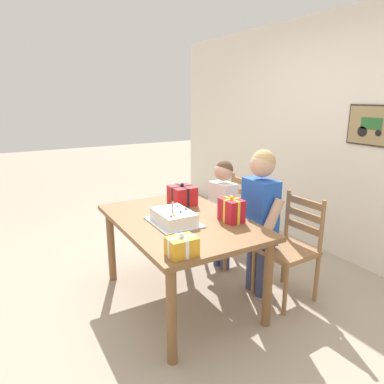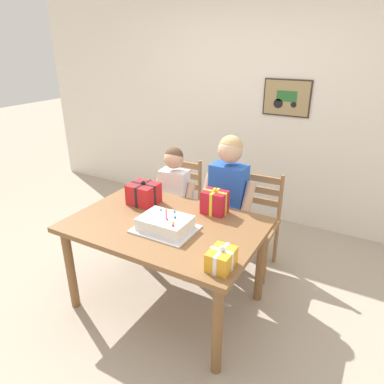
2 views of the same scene
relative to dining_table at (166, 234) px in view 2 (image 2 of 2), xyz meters
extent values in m
plane|color=tan|center=(0.00, 0.00, -0.66)|extent=(20.00, 20.00, 0.00)
cube|color=silver|center=(0.00, 1.96, 0.64)|extent=(6.40, 0.08, 2.60)
cube|color=#332823|center=(0.33, 1.91, 0.80)|extent=(0.51, 0.02, 0.39)
cube|color=#9E8456|center=(0.33, 1.90, 0.80)|extent=(0.48, 0.01, 0.36)
cube|color=#28662D|center=(0.33, 1.90, 0.82)|extent=(0.22, 0.01, 0.11)
cylinder|color=black|center=(0.25, 1.90, 0.74)|extent=(0.10, 0.01, 0.10)
cylinder|color=black|center=(0.41, 1.90, 0.74)|extent=(0.06, 0.01, 0.06)
cube|color=brown|center=(0.00, 0.00, 0.07)|extent=(1.45, 0.98, 0.04)
cylinder|color=brown|center=(-0.64, -0.41, -0.30)|extent=(0.07, 0.07, 0.71)
cylinder|color=brown|center=(0.64, -0.41, -0.30)|extent=(0.07, 0.07, 0.71)
cylinder|color=brown|center=(-0.64, 0.41, -0.30)|extent=(0.07, 0.07, 0.71)
cylinder|color=brown|center=(0.64, 0.41, -0.30)|extent=(0.07, 0.07, 0.71)
cube|color=silver|center=(0.06, -0.09, 0.10)|extent=(0.44, 0.34, 0.01)
cube|color=white|center=(0.06, -0.09, 0.15)|extent=(0.36, 0.26, 0.09)
cylinder|color=#E04C9E|center=(0.08, -0.11, 0.23)|extent=(0.01, 0.01, 0.07)
sphere|color=yellow|center=(0.08, -0.11, 0.28)|extent=(0.02, 0.02, 0.02)
sphere|color=blue|center=(0.08, 0.01, 0.20)|extent=(0.02, 0.02, 0.02)
sphere|color=blue|center=(-0.03, -0.01, 0.20)|extent=(0.02, 0.02, 0.02)
sphere|color=blue|center=(0.13, -0.06, 0.20)|extent=(0.02, 0.02, 0.02)
sphere|color=red|center=(0.10, -0.12, 0.20)|extent=(0.01, 0.01, 0.01)
sphere|color=red|center=(0.18, -0.17, 0.20)|extent=(0.02, 0.02, 0.02)
sphere|color=yellow|center=(0.16, -0.14, 0.20)|extent=(0.02, 0.02, 0.02)
cube|color=gold|center=(0.61, -0.31, 0.15)|extent=(0.14, 0.19, 0.12)
cube|color=white|center=(0.61, -0.31, 0.15)|extent=(0.15, 0.02, 0.13)
cube|color=white|center=(0.61, -0.31, 0.15)|extent=(0.02, 0.19, 0.13)
sphere|color=white|center=(0.61, -0.31, 0.23)|extent=(0.04, 0.04, 0.04)
cube|color=red|center=(-0.35, 0.21, 0.18)|extent=(0.23, 0.21, 0.17)
cube|color=black|center=(-0.35, 0.21, 0.18)|extent=(0.24, 0.02, 0.18)
cube|color=black|center=(-0.35, 0.21, 0.18)|extent=(0.02, 0.22, 0.18)
sphere|color=black|center=(-0.35, 0.21, 0.28)|extent=(0.04, 0.04, 0.04)
cube|color=red|center=(0.25, 0.34, 0.19)|extent=(0.19, 0.14, 0.18)
cube|color=yellow|center=(0.25, 0.34, 0.19)|extent=(0.20, 0.02, 0.19)
cube|color=yellow|center=(0.25, 0.34, 0.19)|extent=(0.02, 0.15, 0.19)
sphere|color=yellow|center=(0.25, 0.34, 0.29)|extent=(0.04, 0.04, 0.04)
cube|color=#996B42|center=(-0.42, 0.81, -0.21)|extent=(0.44, 0.44, 0.04)
cylinder|color=#996B42|center=(-0.22, 0.63, -0.44)|extent=(0.04, 0.04, 0.43)
cylinder|color=#996B42|center=(-0.60, 0.61, -0.44)|extent=(0.04, 0.04, 0.43)
cylinder|color=#996B42|center=(-0.24, 1.01, -0.44)|extent=(0.04, 0.04, 0.43)
cylinder|color=#996B42|center=(-0.62, 0.99, -0.44)|extent=(0.04, 0.04, 0.43)
cylinder|color=#996B42|center=(-0.24, 1.01, 0.04)|extent=(0.04, 0.04, 0.45)
cylinder|color=#996B42|center=(-0.62, 0.99, 0.04)|extent=(0.04, 0.04, 0.45)
cube|color=#996B42|center=(-0.43, 1.00, -0.03)|extent=(0.36, 0.04, 0.06)
cube|color=#996B42|center=(-0.43, 1.00, 0.08)|extent=(0.36, 0.04, 0.06)
cube|color=#996B42|center=(-0.43, 1.00, 0.20)|extent=(0.36, 0.04, 0.06)
cube|color=#996B42|center=(0.42, 0.81, -0.21)|extent=(0.44, 0.44, 0.04)
cylinder|color=#996B42|center=(0.62, 0.63, -0.44)|extent=(0.04, 0.04, 0.43)
cylinder|color=#996B42|center=(0.24, 0.61, -0.44)|extent=(0.04, 0.04, 0.43)
cylinder|color=#996B42|center=(0.60, 1.01, -0.44)|extent=(0.04, 0.04, 0.43)
cylinder|color=#996B42|center=(0.22, 0.99, -0.44)|extent=(0.04, 0.04, 0.43)
cylinder|color=#996B42|center=(0.60, 1.01, 0.04)|extent=(0.04, 0.04, 0.45)
cylinder|color=#996B42|center=(0.22, 0.99, 0.04)|extent=(0.04, 0.04, 0.45)
cube|color=#996B42|center=(0.41, 1.00, -0.03)|extent=(0.36, 0.04, 0.06)
cube|color=#996B42|center=(0.41, 1.00, 0.08)|extent=(0.36, 0.04, 0.06)
cube|color=#996B42|center=(0.41, 1.00, 0.20)|extent=(0.36, 0.04, 0.06)
cylinder|color=#38426B|center=(0.30, 0.66, -0.41)|extent=(0.11, 0.11, 0.49)
cylinder|color=#38426B|center=(0.16, 0.66, -0.41)|extent=(0.11, 0.11, 0.49)
cube|color=blue|center=(0.23, 0.66, 0.12)|extent=(0.31, 0.20, 0.56)
cylinder|color=tan|center=(0.42, 0.61, 0.10)|extent=(0.09, 0.24, 0.38)
cylinder|color=tan|center=(0.03, 0.63, 0.10)|extent=(0.09, 0.24, 0.38)
sphere|color=tan|center=(0.23, 0.66, 0.53)|extent=(0.21, 0.21, 0.21)
sphere|color=tan|center=(0.23, 0.67, 0.55)|extent=(0.20, 0.20, 0.20)
cylinder|color=#38426B|center=(-0.27, 0.66, -0.44)|extent=(0.09, 0.09, 0.42)
cylinder|color=#38426B|center=(-0.39, 0.65, -0.44)|extent=(0.09, 0.09, 0.42)
cube|color=white|center=(-0.33, 0.66, 0.01)|extent=(0.28, 0.19, 0.49)
cylinder|color=tan|center=(-0.16, 0.64, -0.01)|extent=(0.09, 0.21, 0.32)
cylinder|color=tan|center=(-0.49, 0.61, -0.01)|extent=(0.09, 0.21, 0.32)
sphere|color=tan|center=(-0.33, 0.66, 0.36)|extent=(0.18, 0.18, 0.18)
sphere|color=brown|center=(-0.33, 0.67, 0.39)|extent=(0.17, 0.17, 0.17)
camera|label=1|loc=(2.43, -1.28, 1.08)|focal=32.91mm
camera|label=2|loc=(1.32, -1.94, 1.36)|focal=32.67mm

